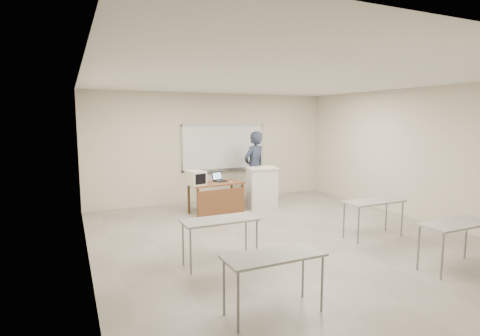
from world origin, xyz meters
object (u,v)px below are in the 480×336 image
podium (262,187)px  mouse (231,182)px  laptop (220,179)px  keyboard (266,166)px  whiteboard (224,148)px  crt_monitor (196,178)px  instructor_desk (217,192)px  presenter (254,167)px

podium → mouse: 1.01m
laptop → keyboard: bearing=-21.6°
whiteboard → podium: 1.74m
whiteboard → podium: bearing=-70.0°
crt_monitor → keyboard: (1.98, 0.20, 0.15)m
instructor_desk → crt_monitor: bearing=175.5°
instructor_desk → laptop: bearing=52.1°
podium → keyboard: 0.56m
podium → presenter: 0.76m
podium → mouse: bearing=-160.6°
crt_monitor → keyboard: crt_monitor is taller
mouse → keyboard: bearing=-6.7°
podium → presenter: size_ratio=0.54×
whiteboard → keyboard: size_ratio=5.32×
instructor_desk → podium: bearing=-1.3°
podium → laptop: podium is taller
crt_monitor → podium: bearing=-10.5°
laptop → mouse: bearing=-84.5°
keyboard → laptop: bearing=172.9°
whiteboard → crt_monitor: whiteboard is taller
whiteboard → crt_monitor: 2.08m
mouse → keyboard: size_ratio=0.22×
podium → mouse: podium is taller
laptop → presenter: 1.29m
presenter → crt_monitor: bearing=-0.4°
podium → laptop: size_ratio=3.47×
crt_monitor → mouse: crt_monitor is taller
podium → laptop: (-1.11, 0.16, 0.28)m
podium → whiteboard: bearing=117.9°
keyboard → whiteboard: bearing=113.1°
keyboard → presenter: size_ratio=0.24×
crt_monitor → presenter: presenter is taller
podium → keyboard: size_ratio=2.25×
instructor_desk → crt_monitor: 0.68m
whiteboard → laptop: (-0.61, -1.21, -0.68)m
mouse → keyboard: 1.18m
instructor_desk → presenter: 1.60m
podium → keyboard: keyboard is taller
whiteboard → presenter: size_ratio=1.27×
crt_monitor → laptop: 0.77m
instructor_desk → presenter: size_ratio=0.68×
podium → keyboard: bearing=35.9°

